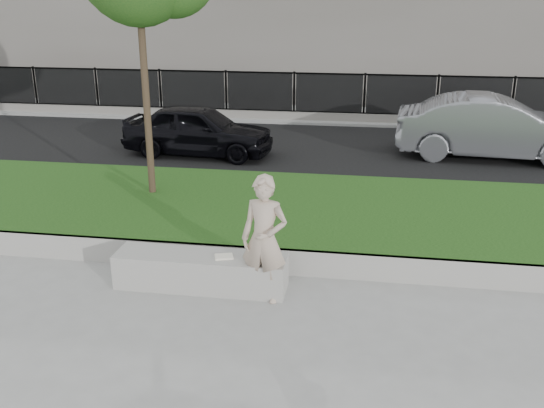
% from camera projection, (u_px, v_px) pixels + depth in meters
% --- Properties ---
extents(ground, '(90.00, 90.00, 0.00)m').
position_uv_depth(ground, '(228.00, 304.00, 8.14)').
color(ground, gray).
rests_on(ground, ground).
extents(grass_bank, '(34.00, 4.00, 0.40)m').
position_uv_depth(grass_bank, '(265.00, 214.00, 10.87)').
color(grass_bank, black).
rests_on(grass_bank, ground).
extents(grass_kerb, '(34.00, 0.08, 0.40)m').
position_uv_depth(grass_kerb, '(243.00, 259.00, 9.04)').
color(grass_kerb, '#9D9B92').
rests_on(grass_kerb, ground).
extents(street, '(34.00, 7.00, 0.04)m').
position_uv_depth(street, '(300.00, 149.00, 16.05)').
color(street, black).
rests_on(street, ground).
extents(far_pavement, '(34.00, 3.00, 0.12)m').
position_uv_depth(far_pavement, '(315.00, 115.00, 20.23)').
color(far_pavement, gray).
rests_on(far_pavement, ground).
extents(iron_fence, '(32.00, 0.30, 1.50)m').
position_uv_depth(iron_fence, '(313.00, 106.00, 19.14)').
color(iron_fence, slate).
rests_on(iron_fence, far_pavement).
extents(stone_bench, '(2.42, 0.61, 0.50)m').
position_uv_depth(stone_bench, '(201.00, 271.00, 8.56)').
color(stone_bench, '#9D9B92').
rests_on(stone_bench, ground).
extents(man, '(0.71, 0.54, 1.75)m').
position_uv_depth(man, '(264.00, 239.00, 8.02)').
color(man, '#C7B099').
rests_on(man, ground).
extents(book, '(0.29, 0.25, 0.03)m').
position_uv_depth(book, '(224.00, 257.00, 8.38)').
color(book, white).
rests_on(book, stone_bench).
extents(car_dark, '(3.88, 1.82, 1.28)m').
position_uv_depth(car_dark, '(198.00, 130.00, 15.23)').
color(car_dark, black).
rests_on(car_dark, street).
extents(car_silver, '(4.79, 1.96, 1.55)m').
position_uv_depth(car_silver, '(494.00, 128.00, 14.88)').
color(car_silver, gray).
rests_on(car_silver, street).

